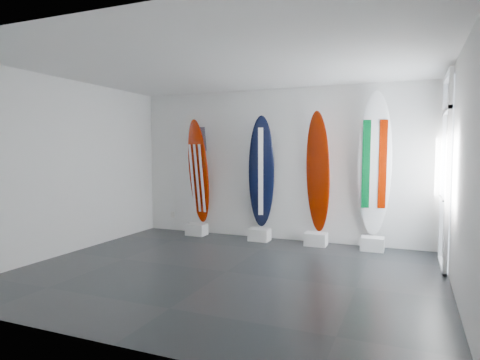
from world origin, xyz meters
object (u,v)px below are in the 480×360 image
at_px(surfboard_usa, 199,172).
at_px(surfboard_italy, 375,165).
at_px(surfboard_navy, 261,172).
at_px(surfboard_swiss, 318,172).

distance_m(surfboard_usa, surfboard_italy, 3.55).
bearing_deg(surfboard_italy, surfboard_usa, 171.15).
relative_size(surfboard_navy, surfboard_swiss, 0.98).
xyz_separation_m(surfboard_navy, surfboard_italy, (2.14, 0.00, 0.18)).
height_order(surfboard_swiss, surfboard_italy, surfboard_italy).
relative_size(surfboard_swiss, surfboard_italy, 0.88).
bearing_deg(surfboard_navy, surfboard_usa, 161.90).
bearing_deg(surfboard_navy, surfboard_swiss, -18.10).
distance_m(surfboard_usa, surfboard_navy, 1.41).
height_order(surfboard_usa, surfboard_navy, surfboard_navy).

